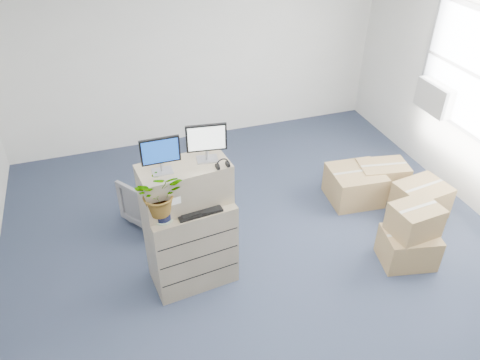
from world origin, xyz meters
name	(u,v)px	position (x,y,z in m)	size (l,w,h in m)	color
ground	(276,281)	(0.00, 0.00, 0.00)	(7.00, 7.00, 0.00)	#272E47
wall_back	(194,55)	(0.00, 3.51, 1.40)	(6.00, 0.02, 2.80)	silver
ac_unit	(436,97)	(2.87, 1.40, 1.20)	(0.24, 0.60, 0.40)	silver
filing_cabinet_lower	(191,242)	(-0.86, 0.36, 0.51)	(0.88, 0.54, 1.03)	gray
filing_cabinet_upper	(185,184)	(-0.86, 0.41, 1.25)	(0.88, 0.44, 0.44)	gray
monitor_left	(160,153)	(-1.07, 0.36, 1.67)	(0.37, 0.14, 0.36)	#99999E
monitor_right	(206,141)	(-0.62, 0.43, 1.68)	(0.39, 0.17, 0.39)	#99999E
headphones	(223,164)	(-0.51, 0.26, 1.50)	(0.13, 0.13, 0.01)	black
keyboard	(199,211)	(-0.78, 0.21, 1.04)	(0.45, 0.19, 0.02)	black
mouse	(220,203)	(-0.55, 0.26, 1.04)	(0.08, 0.05, 0.03)	silver
water_bottle	(193,189)	(-0.78, 0.44, 1.15)	(0.07, 0.07, 0.25)	gray
phone_dock	(181,199)	(-0.91, 0.43, 1.07)	(0.06, 0.05, 0.12)	silver
external_drive	(217,189)	(-0.51, 0.49, 1.05)	(0.18, 0.14, 0.06)	black
tissue_box	(218,183)	(-0.50, 0.49, 1.13)	(0.23, 0.12, 0.09)	#3A8FC6
potted_plant	(160,197)	(-1.14, 0.21, 1.29)	(0.50, 0.54, 0.46)	#8FA988
office_chair	(158,195)	(-1.02, 1.50, 0.37)	(0.72, 0.67, 0.74)	slate
cardboard_boxes	(389,200)	(1.80, 0.61, 0.27)	(1.35, 1.89, 0.77)	#A57F4F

